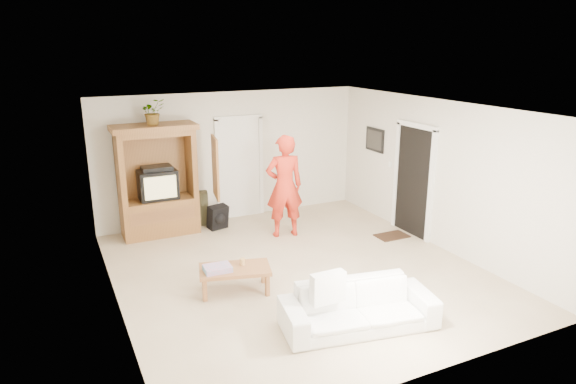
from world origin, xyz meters
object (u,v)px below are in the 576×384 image
object	(u,v)px
armoire	(159,188)
sofa	(358,307)
man	(284,186)
coffee_table	(235,271)

from	to	relation	value
armoire	sofa	distance (m)	4.78
man	coffee_table	bearing A→B (deg)	57.13
armoire	sofa	bearing A→B (deg)	-71.33
sofa	coffee_table	distance (m)	1.94
sofa	man	bearing A→B (deg)	90.93
man	coffee_table	distance (m)	2.50
armoire	coffee_table	xyz separation A→B (m)	(0.43, -2.89, -0.58)
man	coffee_table	xyz separation A→B (m)	(-1.64, -1.78, -0.63)
coffee_table	man	bearing A→B (deg)	62.53
sofa	coffee_table	size ratio (longest dim) A/B	1.74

